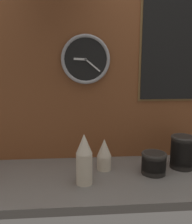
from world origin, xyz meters
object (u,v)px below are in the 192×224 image
object	(u,v)px
bowl_stack_right	(154,163)
wall_clock	(86,59)
cup_stack_center_right	(104,154)
menu_board	(180,48)
bowl_stack_far_right	(182,151)
cup_stack_center	(84,159)

from	to	relation	value
bowl_stack_right	wall_clock	world-z (taller)	wall_clock
cup_stack_center_right	wall_clock	xyz separation A→B (m)	(-0.09, 0.16, 0.51)
bowl_stack_right	menu_board	world-z (taller)	menu_board
cup_stack_center_right	bowl_stack_right	xyz separation A→B (m)	(0.26, -0.07, -0.03)
bowl_stack_far_right	menu_board	distance (m)	0.60
menu_board	bowl_stack_far_right	bearing A→B (deg)	-99.17
cup_stack_center	bowl_stack_far_right	distance (m)	0.57
cup_stack_center_right	bowl_stack_far_right	world-z (taller)	bowl_stack_far_right
cup_stack_center	bowl_stack_right	world-z (taller)	cup_stack_center
bowl_stack_right	menu_board	distance (m)	0.69
cup_stack_center_right	wall_clock	bearing A→B (deg)	119.11
cup_stack_center_right	bowl_stack_far_right	size ratio (longest dim) A/B	0.95
bowl_stack_far_right	menu_board	xyz separation A→B (m)	(0.03, 0.18, 0.57)
cup_stack_center	menu_board	xyz separation A→B (m)	(0.58, 0.33, 0.54)
cup_stack_center	bowl_stack_far_right	world-z (taller)	cup_stack_center
bowl_stack_far_right	menu_board	bearing A→B (deg)	80.83
cup_stack_center_right	bowl_stack_right	world-z (taller)	cup_stack_center_right
cup_stack_center	cup_stack_center_right	bearing A→B (deg)	53.49
cup_stack_center	cup_stack_center_right	world-z (taller)	cup_stack_center
cup_stack_center	wall_clock	size ratio (longest dim) A/B	0.89
wall_clock	menu_board	distance (m)	0.56
bowl_stack_right	menu_board	bearing A→B (deg)	49.51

